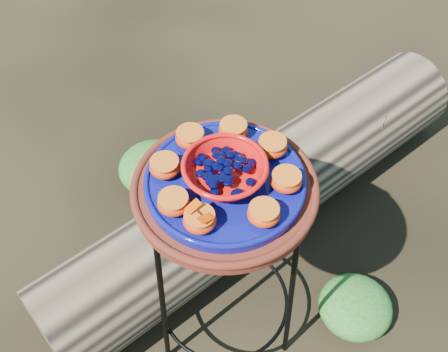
{
  "coord_description": "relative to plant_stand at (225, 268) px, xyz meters",
  "views": [
    {
      "loc": [
        -0.05,
        -0.83,
        1.78
      ],
      "look_at": [
        -0.0,
        0.0,
        0.77
      ],
      "focal_mm": 45.0,
      "sensor_mm": 36.0,
      "label": 1
    }
  ],
  "objects": [
    {
      "name": "orange_half_7",
      "position": [
        -0.12,
        -0.08,
        0.43
      ],
      "size": [
        0.07,
        0.07,
        0.04
      ],
      "primitive_type": "ellipsoid",
      "color": "red",
      "rests_on": "cobalt_plate"
    },
    {
      "name": "cobalt_plate",
      "position": [
        0.0,
        0.0,
        0.4
      ],
      "size": [
        0.38,
        0.38,
        0.03
      ],
      "primitive_type": "cylinder",
      "color": "#080358",
      "rests_on": "terracotta_saucer"
    },
    {
      "name": "plant_stand",
      "position": [
        0.0,
        0.0,
        0.0
      ],
      "size": [
        0.44,
        0.44,
        0.7
      ],
      "primitive_type": null,
      "color": "black",
      "rests_on": "ground"
    },
    {
      "name": "foliage_left",
      "position": [
        -0.45,
        0.1,
        -0.28
      ],
      "size": [
        0.29,
        0.29,
        0.15
      ],
      "primitive_type": "ellipsoid",
      "color": "#174710",
      "rests_on": "ground"
    },
    {
      "name": "red_bowl",
      "position": [
        0.0,
        0.0,
        0.44
      ],
      "size": [
        0.19,
        0.19,
        0.05
      ],
      "primitive_type": null,
      "color": "red",
      "rests_on": "cobalt_plate"
    },
    {
      "name": "butterfly",
      "position": [
        -0.06,
        -0.13,
        0.46
      ],
      "size": [
        0.09,
        0.08,
        0.01
      ],
      "primitive_type": null,
      "rotation": [
        0.0,
        0.0,
        0.65
      ],
      "color": "#D93F00",
      "rests_on": "orange_half_0"
    },
    {
      "name": "orange_half_1",
      "position": [
        0.08,
        -0.12,
        0.43
      ],
      "size": [
        0.07,
        0.07,
        0.04
      ],
      "primitive_type": "ellipsoid",
      "color": "red",
      "rests_on": "cobalt_plate"
    },
    {
      "name": "orange_half_5",
      "position": [
        -0.08,
        0.12,
        0.43
      ],
      "size": [
        0.07,
        0.07,
        0.04
      ],
      "primitive_type": "ellipsoid",
      "color": "red",
      "rests_on": "cobalt_plate"
    },
    {
      "name": "orange_half_0",
      "position": [
        -0.06,
        -0.13,
        0.43
      ],
      "size": [
        0.07,
        0.07,
        0.04
      ],
      "primitive_type": "ellipsoid",
      "color": "red",
      "rests_on": "cobalt_plate"
    },
    {
      "name": "foliage_right",
      "position": [
        0.44,
        -0.0,
        -0.29
      ],
      "size": [
        0.25,
        0.25,
        0.12
      ],
      "primitive_type": "ellipsoid",
      "color": "#174710",
      "rests_on": "ground"
    },
    {
      "name": "glass_gems",
      "position": [
        0.0,
        0.0,
        0.48
      ],
      "size": [
        0.15,
        0.15,
        0.03
      ],
      "primitive_type": null,
      "color": "black",
      "rests_on": "red_bowl"
    },
    {
      "name": "ground",
      "position": [
        0.0,
        0.0,
        -0.35
      ],
      "size": [
        60.0,
        60.0,
        0.0
      ],
      "primitive_type": "plane",
      "color": "black"
    },
    {
      "name": "orange_half_6",
      "position": [
        -0.14,
        0.03,
        0.43
      ],
      "size": [
        0.07,
        0.07,
        0.04
      ],
      "primitive_type": "ellipsoid",
      "color": "red",
      "rests_on": "cobalt_plate"
    },
    {
      "name": "foliage_back",
      "position": [
        -0.24,
        0.64,
        -0.28
      ],
      "size": [
        0.29,
        0.29,
        0.14
      ],
      "primitive_type": "ellipsoid",
      "color": "#174710",
      "rests_on": "ground"
    },
    {
      "name": "orange_half_2",
      "position": [
        0.14,
        -0.03,
        0.43
      ],
      "size": [
        0.07,
        0.07,
        0.04
      ],
      "primitive_type": "ellipsoid",
      "color": "red",
      "rests_on": "cobalt_plate"
    },
    {
      "name": "driftwood_log",
      "position": [
        0.16,
        0.42,
        -0.18
      ],
      "size": [
        1.69,
        1.41,
        0.33
      ],
      "primitive_type": null,
      "rotation": [
        0.0,
        0.0,
        0.63
      ],
      "color": "black",
      "rests_on": "ground"
    },
    {
      "name": "orange_half_4",
      "position": [
        0.03,
        0.14,
        0.43
      ],
      "size": [
        0.07,
        0.07,
        0.04
      ],
      "primitive_type": "ellipsoid",
      "color": "red",
      "rests_on": "cobalt_plate"
    },
    {
      "name": "orange_half_3",
      "position": [
        0.12,
        0.08,
        0.43
      ],
      "size": [
        0.07,
        0.07,
        0.04
      ],
      "primitive_type": "ellipsoid",
      "color": "red",
      "rests_on": "cobalt_plate"
    },
    {
      "name": "terracotta_saucer",
      "position": [
        0.0,
        0.0,
        0.37
      ],
      "size": [
        0.44,
        0.44,
        0.04
      ],
      "primitive_type": "cylinder",
      "color": "#532916",
      "rests_on": "plant_stand"
    }
  ]
}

